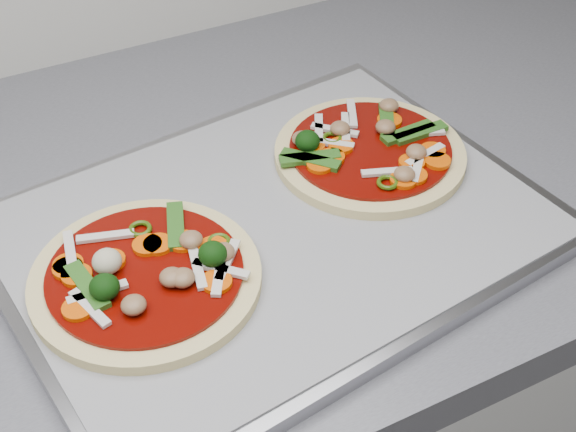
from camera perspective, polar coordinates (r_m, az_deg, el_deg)
name	(u,v)px	position (r m, az deg, el deg)	size (l,w,h in m)	color
baking_tray	(274,230)	(0.72, -1.00, -1.01)	(0.47, 0.35, 0.02)	#95959B
parchment	(274,223)	(0.71, -1.01, -0.49)	(0.45, 0.33, 0.00)	gray
pizza_left	(147,275)	(0.66, -10.02, -4.16)	(0.23, 0.23, 0.03)	#F0D787
pizza_right	(369,151)	(0.78, 5.78, 4.62)	(0.25, 0.25, 0.03)	#F0D787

